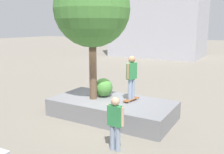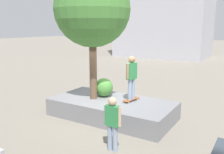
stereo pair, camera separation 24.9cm
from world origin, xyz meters
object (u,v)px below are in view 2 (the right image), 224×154
object	(u,v)px
planter_ledge	(112,109)
passerby_with_bag	(113,120)
plaza_tree	(92,10)
skateboarder	(132,75)
skateboard	(131,100)

from	to	relation	value
planter_ledge	passerby_with_bag	xyz separation A→B (m)	(-1.38, 2.23, 0.56)
plaza_tree	skateboarder	xyz separation A→B (m)	(-1.40, -0.46, -2.33)
skateboard	planter_ledge	bearing A→B (deg)	24.40
plaza_tree	passerby_with_bag	xyz separation A→B (m)	(-2.12, 2.07, -3.11)
plaza_tree	passerby_with_bag	distance (m)	4.30
plaza_tree	planter_ledge	bearing A→B (deg)	-167.75
planter_ledge	plaza_tree	world-z (taller)	plaza_tree
skateboarder	passerby_with_bag	world-z (taller)	skateboarder
skateboard	passerby_with_bag	xyz separation A→B (m)	(-0.72, 2.53, 0.18)
passerby_with_bag	plaza_tree	bearing A→B (deg)	-44.35
planter_ledge	skateboarder	xyz separation A→B (m)	(-0.66, -0.30, 1.34)
planter_ledge	skateboarder	bearing A→B (deg)	-155.60
skateboarder	passerby_with_bag	xyz separation A→B (m)	(-0.72, 2.53, -0.78)
plaza_tree	skateboard	bearing A→B (deg)	-161.80
skateboard	skateboarder	bearing A→B (deg)	26.57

